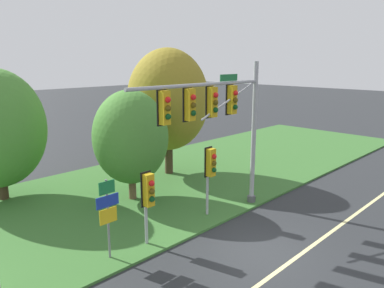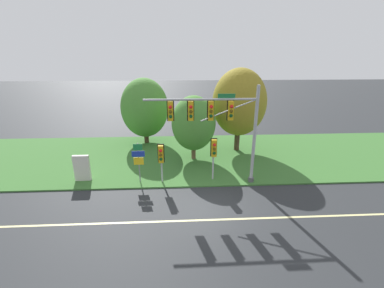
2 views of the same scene
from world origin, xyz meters
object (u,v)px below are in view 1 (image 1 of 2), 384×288
Objects in this scene: route_sign_post at (108,209)px; tree_behind_signpost at (168,100)px; traffic_signal_mast at (220,115)px; tree_left_of_mast at (131,137)px; pedestrian_signal_near_kerb at (148,194)px; pedestrian_signal_further_along at (210,167)px.

tree_behind_signpost is (8.23, 6.01, 2.66)m from route_sign_post.
tree_left_of_mast is (-1.32, 4.51, -1.43)m from traffic_signal_mast.
tree_left_of_mast is at bearing -155.42° from tree_behind_signpost.
tree_left_of_mast is 0.72× the size of tree_behind_signpost.
pedestrian_signal_near_kerb is 9.47m from tree_behind_signpost.
pedestrian_signal_further_along is at bearing -74.55° from tree_left_of_mast.
pedestrian_signal_near_kerb is 0.99× the size of route_sign_post.
pedestrian_signal_near_kerb is (-3.80, 0.16, -2.54)m from traffic_signal_mast.
route_sign_post is (-5.19, 0.06, -0.45)m from pedestrian_signal_further_along.
pedestrian_signal_further_along is 5.21m from route_sign_post.
traffic_signal_mast is 4.92m from tree_left_of_mast.
tree_left_of_mast is (-1.15, 4.16, 0.87)m from pedestrian_signal_further_along.
pedestrian_signal_further_along is at bearing 3.14° from pedestrian_signal_near_kerb.
tree_behind_signpost is at bearing 66.01° from traffic_signal_mast.
route_sign_post is at bearing 175.50° from traffic_signal_mast.
route_sign_post is at bearing 179.30° from pedestrian_signal_further_along.
traffic_signal_mast is at bearing -113.99° from tree_behind_signpost.
route_sign_post is 0.38× the size of tree_behind_signpost.
traffic_signal_mast is 0.99× the size of tree_behind_signpost.
tree_left_of_mast reaches higher than pedestrian_signal_near_kerb.
pedestrian_signal_further_along is 0.57× the size of tree_left_of_mast.
route_sign_post is at bearing -143.86° from tree_behind_signpost.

